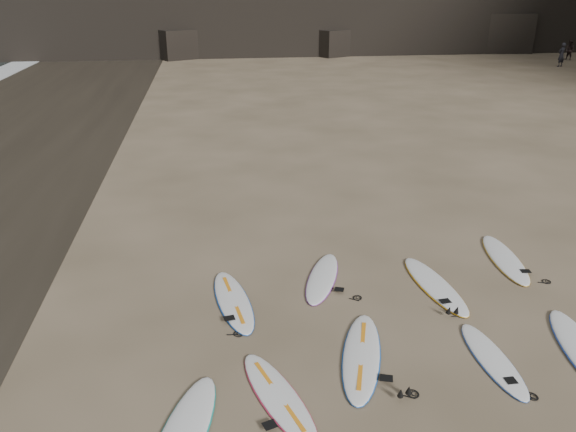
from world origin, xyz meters
name	(u,v)px	position (x,y,z in m)	size (l,w,h in m)	color
ground	(414,363)	(0.00, 0.00, 0.00)	(240.00, 240.00, 0.00)	#897559
surfboard_1	(278,396)	(-2.48, -0.56, 0.04)	(0.59, 2.46, 0.09)	white
surfboard_2	(362,355)	(-0.87, 0.29, 0.05)	(0.65, 2.69, 0.10)	white
surfboard_3	(493,359)	(1.40, -0.14, 0.04)	(0.54, 2.25, 0.08)	white
surfboard_5	(233,300)	(-3.04, 2.49, 0.05)	(0.63, 2.62, 0.09)	white
surfboard_6	(322,277)	(-1.00, 3.21, 0.04)	(0.59, 2.44, 0.09)	white
surfboard_7	(435,285)	(1.39, 2.53, 0.05)	(0.65, 2.69, 0.10)	white
surfboard_8	(505,258)	(3.55, 3.50, 0.05)	(0.64, 2.67, 0.10)	white
person_a	(561,55)	(24.85, 34.99, 0.93)	(0.67, 0.44, 1.85)	black
person_b	(570,50)	(28.07, 38.78, 0.83)	(0.81, 0.63, 1.66)	black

